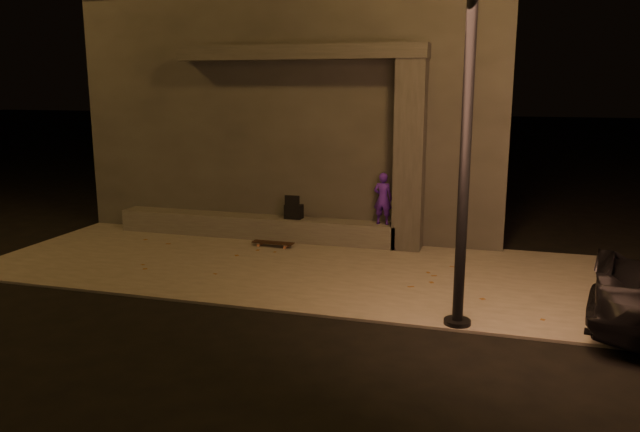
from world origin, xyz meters
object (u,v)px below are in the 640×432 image
(backpack, at_px, (294,210))
(street_lamp_0, at_px, (472,10))
(skateboarder, at_px, (383,199))
(column, at_px, (410,156))
(skateboard, at_px, (273,243))

(backpack, distance_m, street_lamp_0, 6.20)
(skateboarder, distance_m, street_lamp_0, 5.14)
(skateboarder, bearing_deg, street_lamp_0, 121.28)
(column, bearing_deg, skateboard, -165.71)
(column, height_order, backpack, column)
(column, distance_m, street_lamp_0, 4.53)
(column, xyz_separation_m, backpack, (-2.34, 0.00, -1.18))
(backpack, height_order, skateboard, backpack)
(column, xyz_separation_m, skateboarder, (-0.50, 0.00, -0.84))
(skateboarder, xyz_separation_m, backpack, (-1.84, 0.00, -0.34))
(column, bearing_deg, street_lamp_0, -71.64)
(skateboarder, distance_m, backpack, 1.87)
(column, relative_size, skateboarder, 3.54)
(skateboard, height_order, street_lamp_0, street_lamp_0)
(backpack, bearing_deg, street_lamp_0, -43.35)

